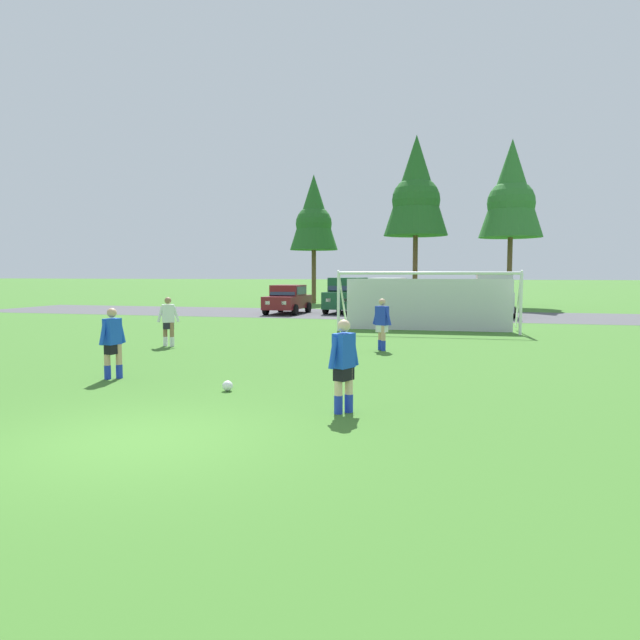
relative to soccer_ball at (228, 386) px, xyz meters
name	(u,v)px	position (x,y,z in m)	size (l,w,h in m)	color
ground_plane	(348,335)	(0.15, 11.35, -0.11)	(400.00, 400.00, 0.00)	#3D7028
parking_lot_strip	(389,315)	(0.15, 23.15, -0.11)	(52.00, 8.40, 0.01)	#4C4C51
soccer_ball	(228,386)	(0.00, 0.00, 0.00)	(0.22, 0.22, 0.22)	white
soccer_goal	(427,300)	(3.04, 13.84, 1.18)	(7.47, 2.15, 2.57)	white
player_striker_near	(168,322)	(-4.92, 6.42, 0.71)	(0.69, 0.44, 1.64)	#936B4C
player_midfield_center	(113,343)	(-3.14, 0.67, 0.71)	(0.34, 0.72, 1.64)	tan
player_defender_far	(344,366)	(2.73, -1.24, 0.71)	(0.45, 0.67, 1.64)	beige
player_winger_left	(382,324)	(2.12, 7.21, 0.71)	(0.67, 0.44, 1.64)	tan
parked_car_slot_far_left	(288,299)	(-5.89, 22.48, 0.77)	(2.10, 4.23, 1.72)	maroon
parked_car_slot_left	(348,295)	(-2.56, 24.14, 1.00)	(2.34, 4.70, 2.16)	#194C2D
parked_car_slot_center_left	(387,296)	(0.13, 22.34, 1.00)	(2.17, 4.62, 2.16)	silver
parked_car_slot_center	(456,301)	(3.98, 23.10, 0.77)	(2.08, 4.22, 1.72)	red
parked_car_slot_center_right	(493,292)	(6.00, 23.55, 1.23)	(2.25, 4.83, 2.52)	#B2B2BC
tree_left_edge	(314,215)	(-7.60, 34.76, 6.98)	(3.87, 3.87, 10.31)	brown
tree_mid_left	(416,189)	(0.75, 32.38, 8.42)	(4.65, 4.65, 12.40)	brown
tree_center_back	(511,192)	(7.43, 33.62, 8.15)	(4.50, 4.50, 12.01)	brown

